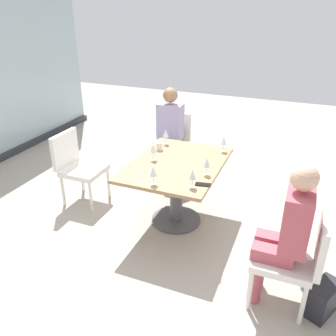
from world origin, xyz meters
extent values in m
plane|color=#A89E8E|center=(0.00, 0.00, 0.00)|extent=(12.00, 12.00, 0.00)
cube|color=#997551|center=(0.00, 0.00, 0.71)|extent=(1.26, 0.94, 0.04)
cylinder|color=#4C4C51|center=(0.00, 0.00, 0.35)|extent=(0.14, 0.14, 0.69)
cylinder|color=#4C4C51|center=(0.00, 0.00, 0.01)|extent=(0.56, 0.56, 0.02)
cube|color=silver|center=(1.05, 0.52, 0.42)|extent=(0.46, 0.46, 0.06)
cube|color=silver|center=(1.30, 0.52, 0.66)|extent=(0.05, 0.46, 0.42)
cylinder|color=silver|center=(0.85, 0.72, 0.20)|extent=(0.04, 0.04, 0.39)
cylinder|color=silver|center=(0.85, 0.32, 0.20)|extent=(0.04, 0.04, 0.39)
cylinder|color=silver|center=(1.25, 0.72, 0.20)|extent=(0.04, 0.04, 0.39)
cylinder|color=silver|center=(1.25, 0.32, 0.20)|extent=(0.04, 0.04, 0.39)
cube|color=silver|center=(-0.77, -1.20, 0.42)|extent=(0.46, 0.46, 0.06)
cube|color=silver|center=(-0.77, -1.45, 0.66)|extent=(0.46, 0.05, 0.42)
cylinder|color=silver|center=(-0.57, -1.00, 0.20)|extent=(0.04, 0.04, 0.39)
cylinder|color=silver|center=(-0.97, -1.00, 0.20)|extent=(0.04, 0.04, 0.39)
cylinder|color=silver|center=(-0.57, -1.40, 0.20)|extent=(0.04, 0.04, 0.39)
cylinder|color=silver|center=(-0.97, -1.40, 0.20)|extent=(0.04, 0.04, 0.39)
cube|color=silver|center=(0.00, 1.20, 0.42)|extent=(0.46, 0.46, 0.06)
cube|color=silver|center=(0.00, 1.45, 0.66)|extent=(0.46, 0.05, 0.42)
cylinder|color=silver|center=(-0.20, 1.00, 0.20)|extent=(0.04, 0.04, 0.39)
cylinder|color=silver|center=(0.20, 1.00, 0.20)|extent=(0.04, 0.04, 0.39)
cylinder|color=silver|center=(-0.20, 1.40, 0.20)|extent=(0.04, 0.04, 0.39)
cylinder|color=silver|center=(0.20, 1.40, 0.20)|extent=(0.04, 0.04, 0.39)
cylinder|color=#9E93B7|center=(0.87, 0.61, 0.23)|extent=(0.11, 0.11, 0.45)
cube|color=#9E93B7|center=(0.97, 0.61, 0.51)|extent=(0.32, 0.13, 0.11)
cylinder|color=#9E93B7|center=(0.87, 0.43, 0.23)|extent=(0.11, 0.11, 0.45)
cube|color=#9E93B7|center=(0.97, 0.43, 0.51)|extent=(0.32, 0.13, 0.11)
cube|color=#9E93B7|center=(1.10, 0.52, 0.80)|extent=(0.20, 0.34, 0.48)
sphere|color=#936B4C|center=(1.10, 0.52, 1.16)|extent=(0.20, 0.20, 0.20)
cylinder|color=#B24C56|center=(-0.68, -1.03, 0.23)|extent=(0.11, 0.11, 0.45)
cube|color=#B24C56|center=(-0.68, -1.12, 0.51)|extent=(0.13, 0.32, 0.11)
cylinder|color=#B24C56|center=(-0.86, -1.03, 0.23)|extent=(0.11, 0.11, 0.45)
cube|color=#B24C56|center=(-0.86, -1.12, 0.51)|extent=(0.13, 0.32, 0.11)
cube|color=#B24C56|center=(-0.77, -1.25, 0.80)|extent=(0.34, 0.20, 0.48)
sphere|color=#D8AD8C|center=(-0.77, -1.25, 1.16)|extent=(0.20, 0.20, 0.20)
cylinder|color=silver|center=(-0.45, -0.32, 0.73)|extent=(0.06, 0.06, 0.00)
cylinder|color=silver|center=(-0.45, -0.32, 0.78)|extent=(0.01, 0.01, 0.08)
cone|color=silver|center=(-0.45, -0.32, 0.87)|extent=(0.07, 0.07, 0.09)
cylinder|color=silver|center=(0.46, 0.32, 0.73)|extent=(0.06, 0.06, 0.00)
cylinder|color=silver|center=(0.46, 0.32, 0.78)|extent=(0.01, 0.01, 0.08)
cone|color=silver|center=(0.46, 0.32, 0.87)|extent=(0.07, 0.07, 0.09)
cylinder|color=silver|center=(0.49, -0.38, 0.73)|extent=(0.06, 0.06, 0.00)
cylinder|color=silver|center=(0.49, -0.38, 0.78)|extent=(0.01, 0.01, 0.08)
cone|color=silver|center=(0.49, -0.38, 0.87)|extent=(0.07, 0.07, 0.09)
cylinder|color=silver|center=(-0.53, 0.03, 0.73)|extent=(0.06, 0.06, 0.00)
cylinder|color=silver|center=(-0.53, 0.03, 0.78)|extent=(0.01, 0.01, 0.08)
cone|color=silver|center=(-0.53, 0.03, 0.87)|extent=(0.07, 0.07, 0.09)
cylinder|color=silver|center=(-0.03, 0.26, 0.73)|extent=(0.06, 0.06, 0.00)
cylinder|color=silver|center=(-0.03, 0.26, 0.78)|extent=(0.01, 0.01, 0.08)
cone|color=silver|center=(-0.03, 0.26, 0.87)|extent=(0.07, 0.07, 0.09)
cylinder|color=silver|center=(-0.15, -0.37, 0.73)|extent=(0.06, 0.06, 0.00)
cylinder|color=silver|center=(-0.15, -0.37, 0.78)|extent=(0.01, 0.01, 0.08)
cone|color=silver|center=(-0.15, -0.37, 0.87)|extent=(0.07, 0.07, 0.09)
cylinder|color=white|center=(0.27, 0.32, 0.78)|extent=(0.08, 0.08, 0.09)
cube|color=black|center=(-0.37, -0.40, 0.73)|extent=(0.09, 0.15, 0.01)
cube|color=#232328|center=(1.02, 0.13, 0.14)|extent=(0.32, 0.20, 0.28)
cube|color=#232328|center=(-0.79, -1.56, 0.14)|extent=(0.34, 0.28, 0.28)
camera|label=1|loc=(-3.15, -1.19, 2.28)|focal=37.28mm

